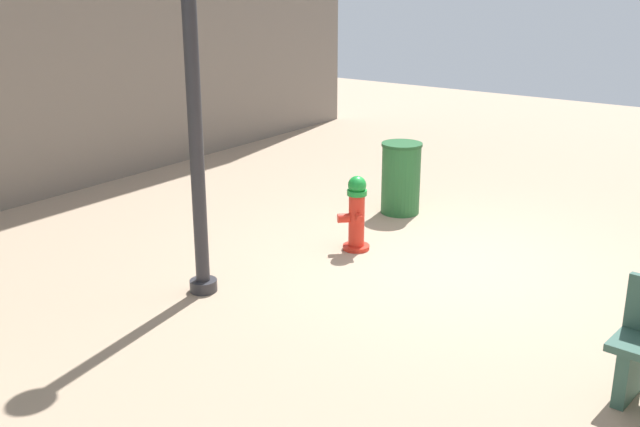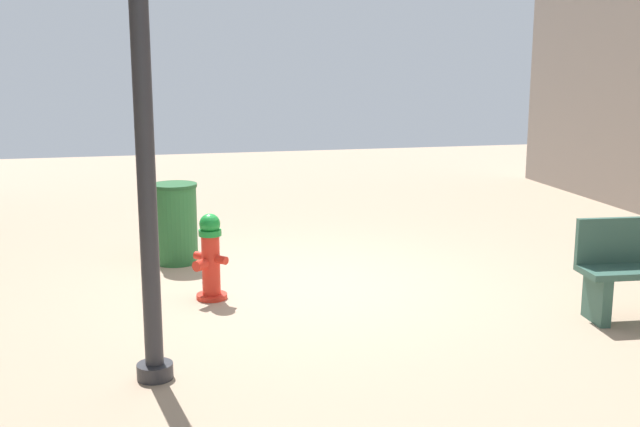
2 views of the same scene
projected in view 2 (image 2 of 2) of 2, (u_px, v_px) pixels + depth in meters
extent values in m
plane|color=tan|center=(311.00, 286.00, 8.48)|extent=(23.40, 23.40, 0.00)
cylinder|color=red|center=(212.00, 296.00, 8.04)|extent=(0.32, 0.32, 0.05)
cylinder|color=red|center=(211.00, 265.00, 7.98)|extent=(0.19, 0.19, 0.62)
cylinder|color=#198C33|center=(210.00, 233.00, 7.91)|extent=(0.23, 0.23, 0.06)
sphere|color=#198C33|center=(210.00, 224.00, 7.89)|extent=(0.21, 0.21, 0.21)
cylinder|color=red|center=(221.00, 260.00, 7.89)|extent=(0.15, 0.15, 0.08)
cylinder|color=red|center=(201.00, 256.00, 8.04)|extent=(0.15, 0.15, 0.08)
cylinder|color=red|center=(201.00, 265.00, 7.85)|extent=(0.18, 0.18, 0.11)
cube|color=#33594C|center=(597.00, 298.00, 7.32)|extent=(0.13, 0.40, 0.45)
cylinder|color=#2D2D33|center=(155.00, 371.00, 6.07)|extent=(0.28, 0.28, 0.12)
cylinder|color=#2D2D33|center=(144.00, 123.00, 5.68)|extent=(0.14, 0.14, 3.72)
cylinder|color=#266633|center=(175.00, 225.00, 9.34)|extent=(0.52, 0.52, 0.92)
cylinder|color=#1E5128|center=(174.00, 185.00, 9.25)|extent=(0.54, 0.54, 0.04)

